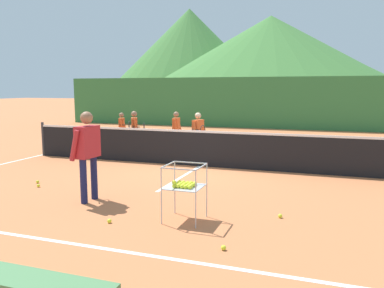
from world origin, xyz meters
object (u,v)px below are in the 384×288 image
at_px(student_0, 122,126).
at_px(instructor, 87,148).
at_px(student_2, 176,127).
at_px(tennis_ball_0, 109,221).
at_px(tennis_ball_1, 224,248).
at_px(ball_cart, 184,185).
at_px(tennis_ball_3, 38,186).
at_px(tennis_net, 200,148).
at_px(student_3, 198,131).
at_px(tennis_ball_5, 280,216).
at_px(tennis_ball_2, 38,182).
at_px(student_1, 135,128).

bearing_deg(student_0, instructor, -65.87).
bearing_deg(student_0, student_2, -6.17).
height_order(tennis_ball_0, tennis_ball_1, same).
height_order(ball_cart, tennis_ball_1, ball_cart).
height_order(tennis_ball_0, tennis_ball_3, same).
distance_m(tennis_net, tennis_ball_0, 4.77).
bearing_deg(student_3, student_2, 137.81).
distance_m(student_2, tennis_ball_5, 7.21).
bearing_deg(tennis_ball_0, tennis_ball_2, 148.84).
bearing_deg(tennis_ball_0, instructor, 136.56).
bearing_deg(tennis_ball_3, student_0, 101.73).
xyz_separation_m(student_3, ball_cart, (1.59, -5.48, -0.24)).
height_order(student_0, tennis_ball_2, student_0).
height_order(instructor, student_0, instructor).
bearing_deg(student_3, tennis_ball_5, -58.13).
relative_size(instructor, student_2, 1.27).
xyz_separation_m(student_3, tennis_ball_3, (-2.10, -4.53, -0.79)).
bearing_deg(student_3, student_0, 159.37).
xyz_separation_m(tennis_net, tennis_ball_1, (2.02, -5.16, -0.47)).
distance_m(tennis_ball_0, tennis_ball_5, 2.74).
bearing_deg(student_1, ball_cart, -55.92).
xyz_separation_m(student_0, tennis_ball_2, (0.94, -5.49, -0.71)).
xyz_separation_m(instructor, student_0, (-2.82, 6.28, -0.26)).
bearing_deg(tennis_ball_2, student_3, 61.01).
bearing_deg(tennis_ball_1, tennis_ball_0, 168.05).
height_order(student_2, student_3, student_3).
bearing_deg(student_1, tennis_ball_3, -88.76).
xyz_separation_m(instructor, student_1, (-1.72, 5.16, -0.18)).
distance_m(student_2, tennis_ball_0, 7.22).
xyz_separation_m(instructor, student_3, (0.48, 5.04, -0.18)).
bearing_deg(student_1, tennis_ball_2, -92.08).
distance_m(instructor, student_3, 5.07).
distance_m(tennis_ball_0, tennis_ball_1, 1.99).
height_order(student_1, ball_cart, student_1).
bearing_deg(tennis_ball_5, student_3, 121.87).
bearing_deg(tennis_net, ball_cart, -75.05).
bearing_deg(ball_cart, tennis_ball_5, 23.43).
xyz_separation_m(tennis_ball_3, tennis_ball_5, (5.12, -0.33, 0.00)).
xyz_separation_m(tennis_ball_1, tennis_ball_3, (-4.57, 1.88, 0.00)).
height_order(student_0, student_1, student_1).
relative_size(student_1, tennis_ball_1, 20.13).
xyz_separation_m(student_3, tennis_ball_2, (-2.35, -4.25, -0.79)).
bearing_deg(instructor, student_2, 95.94).
relative_size(instructor, tennis_ball_0, 24.65).
relative_size(student_2, student_3, 0.96).
distance_m(tennis_net, ball_cart, 4.39).
distance_m(student_1, tennis_ball_3, 4.71).
bearing_deg(student_0, tennis_ball_5, -44.00).
distance_m(student_3, tennis_ball_3, 5.05).
height_order(ball_cart, tennis_ball_3, ball_cart).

